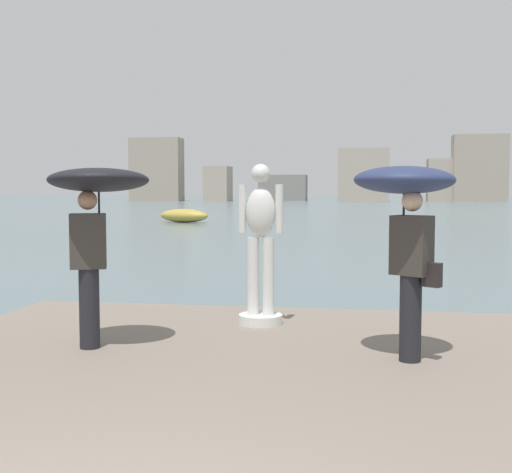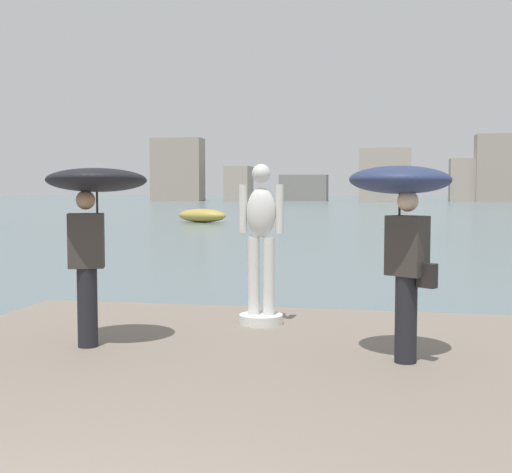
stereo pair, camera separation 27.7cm
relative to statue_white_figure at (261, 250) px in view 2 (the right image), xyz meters
The scene contains 7 objects.
ground_plane 33.83m from the statue_white_figure, 90.05° to the left, with size 400.00×400.00×0.00m, color slate.
pier 4.14m from the statue_white_figure, 90.43° to the right, with size 7.25×10.44×0.40m, color slate.
statue_white_figure is the anchor object (origin of this frame).
onlooker_left 2.31m from the statue_white_figure, 135.70° to the right, with size 1.40×1.41×2.00m.
onlooker_right 2.41m from the statue_white_figure, 42.10° to the right, with size 1.42×1.42×1.98m.
boat_near 35.44m from the statue_white_figure, 106.78° to the left, with size 3.78×2.34×0.88m.
distant_skyline 118.19m from the statue_white_figure, 89.74° to the left, with size 85.93×12.77×12.95m.
Camera 2 is at (1.58, -2.20, 2.14)m, focal length 46.75 mm.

